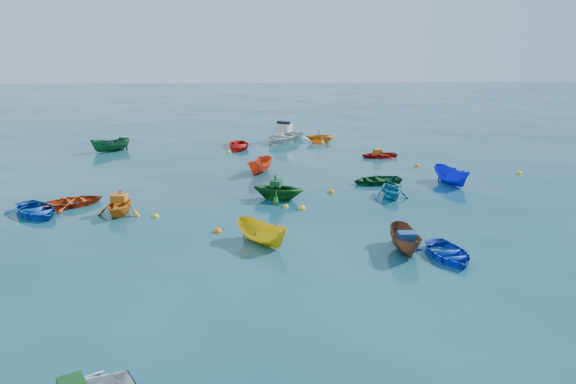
{
  "coord_description": "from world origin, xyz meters",
  "views": [
    {
      "loc": [
        -1.2,
        -23.65,
        8.47
      ],
      "look_at": [
        0.0,
        5.0,
        0.4
      ],
      "focal_mm": 35.0,
      "sensor_mm": 36.0,
      "label": 1
    }
  ],
  "objects": [
    {
      "name": "dinghy_red_far",
      "position": [
        -3.22,
        18.97,
        0.0
      ],
      "size": [
        2.72,
        3.54,
        0.68
      ],
      "primitive_type": "imported",
      "rotation": [
        0.0,
        0.0,
        0.12
      ],
      "color": "red",
      "rests_on": "ground"
    },
    {
      "name": "tarp_orange_a",
      "position": [
        -8.29,
        2.76,
        0.83
      ],
      "size": [
        0.76,
        0.61,
        0.34
      ],
      "primitive_type": "cube",
      "rotation": [
        0.0,
        0.0,
        -0.1
      ],
      "color": "orange",
      "rests_on": "dinghy_orange_w"
    },
    {
      "name": "dinghy_orange_w",
      "position": [
        -8.3,
        2.71,
        0.0
      ],
      "size": [
        2.41,
        2.72,
        1.32
      ],
      "primitive_type": "imported",
      "rotation": [
        0.0,
        0.0,
        -0.1
      ],
      "color": "orange",
      "rests_on": "ground"
    },
    {
      "name": "dinghy_green_n",
      "position": [
        -0.52,
        5.0,
        0.0
      ],
      "size": [
        3.29,
        3.04,
        1.44
      ],
      "primitive_type": "imported",
      "rotation": [
        0.0,
        0.0,
        1.28
      ],
      "color": "#124E17",
      "rests_on": "ground"
    },
    {
      "name": "dinghy_green_e",
      "position": [
        5.36,
        8.1,
        0.0
      ],
      "size": [
        3.28,
        2.63,
        0.61
      ],
      "primitive_type": "imported",
      "rotation": [
        0.0,
        0.0,
        -1.37
      ],
      "color": "#0F441E",
      "rests_on": "ground"
    },
    {
      "name": "dinghy_orange_far",
      "position": [
        3.33,
        21.25,
        0.0
      ],
      "size": [
        2.39,
        2.07,
        1.24
      ],
      "primitive_type": "imported",
      "rotation": [
        0.0,
        0.0,
        1.56
      ],
      "color": "orange",
      "rests_on": "ground"
    },
    {
      "name": "sampan_blue_far",
      "position": [
        9.72,
        7.74,
        0.0
      ],
      "size": [
        1.96,
        3.18,
        1.15
      ],
      "primitive_type": "imported",
      "rotation": [
        0.0,
        0.0,
        0.3
      ],
      "color": "#1119D7",
      "rests_on": "ground"
    },
    {
      "name": "dinghy_blue_se",
      "position": [
        5.97,
        -3.4,
        0.0
      ],
      "size": [
        2.45,
        3.14,
        0.59
      ],
      "primitive_type": "imported",
      "rotation": [
        0.0,
        0.0,
        0.15
      ],
      "color": "#0F32C2",
      "rests_on": "ground"
    },
    {
      "name": "sampan_yellow_mid",
      "position": [
        -1.35,
        -1.55,
        0.0
      ],
      "size": [
        2.69,
        2.84,
        1.1
      ],
      "primitive_type": "imported",
      "rotation": [
        0.0,
        0.0,
        0.73
      ],
      "color": "gold",
      "rests_on": "ground"
    },
    {
      "name": "sampan_brown_mid",
      "position": [
        4.43,
        -2.65,
        0.0
      ],
      "size": [
        1.07,
        2.78,
        1.07
      ],
      "primitive_type": "imported",
      "rotation": [
        0.0,
        0.0,
        -0.01
      ],
      "color": "brown",
      "rests_on": "ground"
    },
    {
      "name": "motorboat_white",
      "position": [
        0.34,
        21.78,
        0.0
      ],
      "size": [
        5.17,
        5.7,
        1.57
      ],
      "primitive_type": "imported",
      "rotation": [
        0.0,
        0.0,
        -0.5
      ],
      "color": "silver",
      "rests_on": "ground"
    },
    {
      "name": "tarp_green_b",
      "position": [
        -0.61,
        5.03,
        0.89
      ],
      "size": [
        0.71,
        0.83,
        0.34
      ],
      "primitive_type": "cube",
      "rotation": [
        0.0,
        0.0,
        1.28
      ],
      "color": "#124A25",
      "rests_on": "dinghy_green_n"
    },
    {
      "name": "buoy_or_b",
      "position": [
        4.31,
        -1.48,
        0.0
      ],
      "size": [
        0.33,
        0.33,
        0.33
      ],
      "primitive_type": "sphere",
      "color": "orange",
      "rests_on": "ground"
    },
    {
      "name": "dinghy_cyan_se",
      "position": [
        5.53,
        5.1,
        0.0
      ],
      "size": [
        2.15,
        2.43,
        1.19
      ],
      "primitive_type": "imported",
      "rotation": [
        0.0,
        0.0,
        0.09
      ],
      "color": "teal",
      "rests_on": "ground"
    },
    {
      "name": "buoy_or_d",
      "position": [
        2.45,
        6.2,
        0.0
      ],
      "size": [
        0.37,
        0.37,
        0.37
      ],
      "primitive_type": "sphere",
      "color": "orange",
      "rests_on": "ground"
    },
    {
      "name": "buoy_ye_c",
      "position": [
        -0.17,
        3.59,
        0.0
      ],
      "size": [
        0.3,
        0.3,
        0.3
      ],
      "primitive_type": "sphere",
      "color": "gold",
      "rests_on": "ground"
    },
    {
      "name": "buoy_ye_a",
      "position": [
        0.62,
        3.21,
        0.0
      ],
      "size": [
        0.39,
        0.39,
        0.39
      ],
      "primitive_type": "sphere",
      "color": "yellow",
      "rests_on": "ground"
    },
    {
      "name": "dinghy_blue_sw",
      "position": [
        -12.35,
        2.84,
        0.0
      ],
      "size": [
        3.93,
        4.01,
        0.68
      ],
      "primitive_type": "imported",
      "rotation": [
        0.0,
        0.0,
        0.72
      ],
      "color": "#0D42AD",
      "rests_on": "ground"
    },
    {
      "name": "ground",
      "position": [
        0.0,
        0.0,
        0.0
      ],
      "size": [
        160.0,
        160.0,
        0.0
      ],
      "primitive_type": "plane",
      "color": "#093343",
      "rests_on": "ground"
    },
    {
      "name": "buoy_ye_e",
      "position": [
        14.81,
        10.07,
        0.0
      ],
      "size": [
        0.38,
        0.38,
        0.38
      ],
      "primitive_type": "sphere",
      "color": "yellow",
      "rests_on": "ground"
    },
    {
      "name": "buoy_ye_b",
      "position": [
        -6.5,
        2.25,
        0.0
      ],
      "size": [
        0.35,
        0.35,
        0.35
      ],
      "primitive_type": "sphere",
      "color": "yellow",
      "rests_on": "ground"
    },
    {
      "name": "tarp_orange_b",
      "position": [
        6.83,
        15.34,
        0.43
      ],
      "size": [
        0.57,
        0.72,
        0.32
      ],
      "primitive_type": "cube",
      "rotation": [
        0.0,
        0.0,
        -1.47
      ],
      "color": "#B35912",
      "rests_on": "dinghy_red_ne"
    },
    {
      "name": "buoy_ye_d",
      "position": [
        -3.88,
        17.35,
        0.0
      ],
      "size": [
        0.38,
        0.38,
        0.38
      ],
      "primitive_type": "sphere",
      "color": "yellow",
      "rests_on": "ground"
    },
    {
      "name": "buoy_or_c",
      "position": [
        -1.16,
        -0.07,
        0.0
      ],
      "size": [
        0.36,
        0.36,
        0.36
      ],
      "primitive_type": "sphere",
      "color": "orange",
      "rests_on": "ground"
    },
    {
      "name": "dinghy_red_ne",
      "position": [
        6.93,
        15.35,
        0.0
      ],
      "size": [
        2.75,
        2.1,
        0.53
      ],
      "primitive_type": "imported",
      "rotation": [
        0.0,
        0.0,
        -1.47
      ],
      "color": "#B3120E",
      "rests_on": "ground"
    },
    {
      "name": "tarp_blue_a",
      "position": [
        4.43,
        -2.8,
        0.7
      ],
      "size": [
        0.7,
        0.54,
        0.34
      ],
      "primitive_type": "cube",
      "rotation": [
        0.0,
        0.0,
        -0.01
      ],
      "color": "navy",
      "rests_on": "sampan_brown_mid"
    },
    {
      "name": "sampan_green_far",
      "position": [
        -12.75,
        18.21,
        0.0
      ],
      "size": [
        3.06,
        2.34,
        1.12
      ],
      "primitive_type": "imported",
      "rotation": [
        0.0,
        0.0,
        -1.07
      ],
      "color": "#124F28",
      "rests_on": "ground"
    },
    {
      "name": "buoy_or_e",
      "position": [
        8.91,
        12.37,
        0.0
      ],
      "size": [
        0.36,
        0.36,
        0.36
      ],
      "primitive_type": "sphere",
      "color": "orange",
      "rests_on": "ground"
    },
    {
      "name": "sampan_orange_n",
      "position": [
        -1.51,
        10.92,
        0.0
      ],
      "size": [
        2.09,
        2.97,
        1.08
      ],
      "primitive_type": "imported",
      "rotation": [
        0.0,
        0.0,
        -0.42
      ],
      "color": "red",
      "rests_on": "ground"
    },
    {
      "name": "buoy_or_a",
      "position": [
        -3.35,
        -0.01,
        0.0
      ],
      "size": [
        0.38,
        0.38,
        0.38
      ],
      "primitive_type": "sphere",
      "color": "orange",
      "rests_on": "ground"
    },
    {
      "name": "dinghy_red_nw",
      "position": [
        -11.05,
        4.31,
        0.0
      ],
      "size": [
        3.69,
        3.4,
        0.62
      ],
      "primitive_type": "imported",
      "rotation": [
        0.0,
        0.0,
        2.11
      ],
      "color": "#BC350F",
      "rests_on": "ground"
    }
  ]
}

